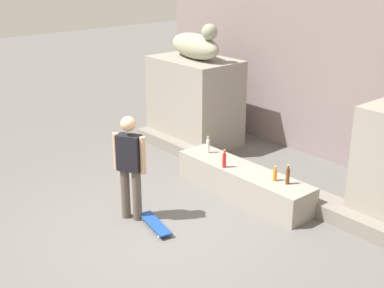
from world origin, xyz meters
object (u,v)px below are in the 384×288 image
object	(u,v)px
statue_reclining_left	(196,45)
bottle_orange	(275,175)
bottle_red	(224,160)
bottle_clear	(208,146)
skater	(130,164)
bottle_brown	(288,176)
skateboard	(155,224)

from	to	relation	value
statue_reclining_left	bottle_orange	size ratio (longest dim) A/B	6.61
bottle_red	bottle_clear	xyz separation A→B (m)	(-0.69, 0.25, 0.00)
skater	bottle_brown	size ratio (longest dim) A/B	5.15
bottle_orange	bottle_clear	bearing A→B (deg)	179.41
bottle_brown	bottle_clear	bearing A→B (deg)	-178.86
bottle_orange	skateboard	bearing A→B (deg)	-111.78
bottle_red	bottle_clear	distance (m)	0.73
skater	bottle_red	size ratio (longest dim) A/B	5.25
statue_reclining_left	bottle_brown	world-z (taller)	statue_reclining_left
skateboard	bottle_red	xyz separation A→B (m)	(-0.19, 1.62, 0.56)
statue_reclining_left	bottle_clear	bearing A→B (deg)	-25.24
skateboard	bottle_orange	size ratio (longest dim) A/B	3.27
skateboard	bottle_orange	xyz separation A→B (m)	(0.74, 1.85, 0.53)
bottle_brown	bottle_orange	distance (m)	0.22
bottle_brown	bottle_clear	world-z (taller)	bottle_brown
statue_reclining_left	skater	bearing A→B (deg)	-47.62
statue_reclining_left	skateboard	size ratio (longest dim) A/B	2.02
skater	bottle_brown	xyz separation A→B (m)	(1.43, 1.99, -0.30)
bottle_clear	bottle_brown	bearing A→B (deg)	1.14
bottle_red	bottle_clear	world-z (taller)	bottle_clear
skateboard	bottle_red	distance (m)	1.72
skater	bottle_orange	size ratio (longest dim) A/B	6.62
bottle_red	bottle_orange	size ratio (longest dim) A/B	1.26
bottle_brown	skater	bearing A→B (deg)	-125.75
skateboard	bottle_red	size ratio (longest dim) A/B	2.59
statue_reclining_left	bottle_brown	xyz separation A→B (m)	(3.44, -1.07, -1.50)
bottle_red	bottle_clear	size ratio (longest dim) A/B	0.99
skater	bottle_clear	size ratio (longest dim) A/B	5.20
bottle_brown	bottle_clear	distance (m)	1.83
statue_reclining_left	bottle_red	distance (m)	3.06
bottle_brown	bottle_orange	size ratio (longest dim) A/B	1.29
skater	bottle_clear	distance (m)	2.02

